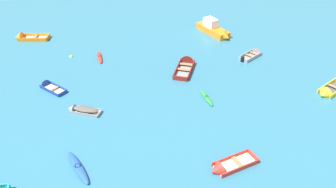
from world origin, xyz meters
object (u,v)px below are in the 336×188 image
(kayak_green_outer_right, at_px, (206,97))
(rowboat_red_foreground_center, at_px, (224,168))
(rowboat_grey_distant_center, at_px, (254,54))
(rowboat_deep_blue_midfield_left, at_px, (48,86))
(kayak_red_cluster_outer, at_px, (99,57))
(rowboat_yellow_back_row_center, at_px, (327,92))
(rowboat_orange_center, at_px, (25,38))
(rowboat_grey_back_row_right, at_px, (80,110))
(mooring_buoy_central, at_px, (71,57))
(rowboat_maroon_far_back, at_px, (186,64))
(kayak_blue_near_right, at_px, (78,167))
(motor_launch_orange_midfield_right, at_px, (215,30))

(kayak_green_outer_right, relative_size, rowboat_red_foreground_center, 0.73)
(rowboat_grey_distant_center, relative_size, rowboat_red_foreground_center, 0.90)
(rowboat_deep_blue_midfield_left, bearing_deg, rowboat_red_foreground_center, -23.50)
(kayak_red_cluster_outer, xyz_separation_m, rowboat_grey_distant_center, (16.90, 4.20, 0.04))
(rowboat_grey_distant_center, xyz_separation_m, rowboat_yellow_back_row_center, (6.78, -6.72, 0.02))
(kayak_red_cluster_outer, height_order, rowboat_deep_blue_midfield_left, rowboat_deep_blue_midfield_left)
(rowboat_orange_center, bearing_deg, rowboat_grey_back_row_right, -45.07)
(rowboat_yellow_back_row_center, height_order, mooring_buoy_central, rowboat_yellow_back_row_center)
(rowboat_grey_distant_center, xyz_separation_m, rowboat_maroon_far_back, (-7.13, -3.99, 0.04))
(rowboat_yellow_back_row_center, bearing_deg, kayak_red_cluster_outer, 173.93)
(rowboat_orange_center, bearing_deg, rowboat_red_foreground_center, -34.01)
(kayak_red_cluster_outer, xyz_separation_m, rowboat_maroon_far_back, (9.77, 0.21, 0.08))
(rowboat_yellow_back_row_center, distance_m, rowboat_grey_back_row_right, 22.94)
(rowboat_grey_distant_center, height_order, rowboat_maroon_far_back, rowboat_maroon_far_back)
(kayak_blue_near_right, bearing_deg, rowboat_grey_back_row_right, 111.79)
(rowboat_grey_distant_center, xyz_separation_m, motor_launch_orange_midfield_right, (-4.94, 4.90, 0.39))
(rowboat_yellow_back_row_center, relative_size, rowboat_red_foreground_center, 1.06)
(rowboat_red_foreground_center, distance_m, rowboat_orange_center, 30.76)
(rowboat_grey_distant_center, height_order, kayak_blue_near_right, rowboat_grey_distant_center)
(kayak_green_outer_right, bearing_deg, rowboat_deep_blue_midfield_left, -175.85)
(rowboat_maroon_far_back, height_order, rowboat_red_foreground_center, rowboat_maroon_far_back)
(rowboat_yellow_back_row_center, relative_size, mooring_buoy_central, 9.76)
(kayak_green_outer_right, xyz_separation_m, rowboat_red_foreground_center, (2.19, -8.74, 0.04))
(rowboat_red_foreground_center, height_order, rowboat_grey_back_row_right, rowboat_red_foreground_center)
(rowboat_maroon_far_back, distance_m, rowboat_orange_center, 20.69)
(rowboat_yellow_back_row_center, xyz_separation_m, rowboat_maroon_far_back, (-13.91, 2.72, 0.02))
(rowboat_grey_distant_center, bearing_deg, rowboat_yellow_back_row_center, -44.73)
(kayak_red_cluster_outer, height_order, rowboat_maroon_far_back, rowboat_maroon_far_back)
(kayak_blue_near_right, relative_size, kayak_green_outer_right, 1.16)
(motor_launch_orange_midfield_right, height_order, rowboat_grey_back_row_right, motor_launch_orange_midfield_right)
(rowboat_grey_distant_center, bearing_deg, rowboat_orange_center, -177.25)
(rowboat_grey_distant_center, bearing_deg, kayak_green_outer_right, -113.86)
(rowboat_deep_blue_midfield_left, height_order, mooring_buoy_central, rowboat_deep_blue_midfield_left)
(kayak_green_outer_right, bearing_deg, rowboat_yellow_back_row_center, 15.48)
(motor_launch_orange_midfield_right, xyz_separation_m, rowboat_orange_center, (-22.70, -6.23, -0.36))
(kayak_red_cluster_outer, relative_size, rowboat_deep_blue_midfield_left, 0.86)
(kayak_green_outer_right, bearing_deg, mooring_buoy_central, 161.58)
(kayak_red_cluster_outer, bearing_deg, rowboat_grey_back_row_right, -78.82)
(rowboat_maroon_far_back, xyz_separation_m, rowboat_deep_blue_midfield_left, (-12.56, -6.91, -0.07))
(rowboat_yellow_back_row_center, bearing_deg, rowboat_orange_center, 171.10)
(rowboat_deep_blue_midfield_left, distance_m, rowboat_orange_center, 12.46)
(rowboat_grey_distant_center, bearing_deg, kayak_red_cluster_outer, -166.05)
(motor_launch_orange_midfield_right, height_order, rowboat_red_foreground_center, motor_launch_orange_midfield_right)
(rowboat_grey_back_row_right, relative_size, mooring_buoy_central, 7.80)
(kayak_green_outer_right, bearing_deg, rowboat_red_foreground_center, -75.95)
(motor_launch_orange_midfield_right, height_order, rowboat_deep_blue_midfield_left, motor_launch_orange_midfield_right)
(rowboat_orange_center, bearing_deg, rowboat_yellow_back_row_center, -8.90)
(rowboat_red_foreground_center, bearing_deg, rowboat_orange_center, 145.99)
(kayak_blue_near_right, distance_m, rowboat_orange_center, 24.54)
(kayak_green_outer_right, distance_m, rowboat_orange_center, 24.80)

